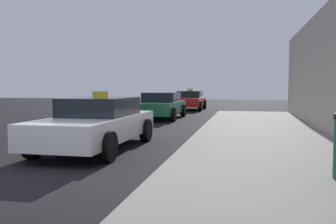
# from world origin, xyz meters

# --- Properties ---
(ground_plane) EXTENTS (80.00, 80.00, 0.00)m
(ground_plane) POSITION_xyz_m (0.00, 0.00, 0.00)
(ground_plane) COLOR black
(sidewalk) EXTENTS (4.00, 32.00, 0.15)m
(sidewalk) POSITION_xyz_m (4.00, 0.00, 0.07)
(sidewalk) COLOR gray
(sidewalk) RESTS_ON ground_plane
(car_white) EXTENTS (1.92, 4.46, 1.43)m
(car_white) POSITION_xyz_m (-0.13, 3.47, 0.65)
(car_white) COLOR white
(car_white) RESTS_ON ground_plane
(car_green) EXTENTS (1.99, 4.29, 1.27)m
(car_green) POSITION_xyz_m (-0.54, 12.04, 0.65)
(car_green) COLOR #196638
(car_green) RESTS_ON ground_plane
(car_red) EXTENTS (1.96, 4.10, 1.43)m
(car_red) POSITION_xyz_m (-0.16, 18.96, 0.65)
(car_red) COLOR red
(car_red) RESTS_ON ground_plane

